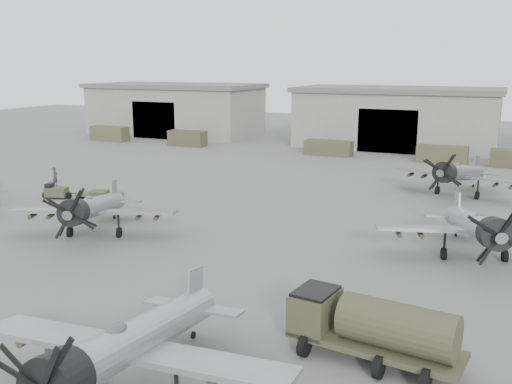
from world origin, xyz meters
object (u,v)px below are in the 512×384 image
aircraft_far_1 (458,173)px  tug_trailer (73,193)px  aircraft_near_1 (127,345)px  fuel_tanker (373,325)px  ground_crew (55,176)px  aircraft_mid_1 (92,208)px  aircraft_mid_2 (477,227)px

aircraft_far_1 → tug_trailer: (-31.96, -15.07, -1.68)m
aircraft_near_1 → tug_trailer: (-24.14, 24.37, -1.72)m
aircraft_far_1 → tug_trailer: aircraft_far_1 is taller
fuel_tanker → aircraft_near_1: bearing=-130.5°
aircraft_near_1 → fuel_tanker: size_ratio=1.68×
fuel_tanker → ground_crew: fuel_tanker is taller
aircraft_mid_1 → aircraft_far_1: (22.36, 23.82, 0.07)m
ground_crew → fuel_tanker: bearing=-138.2°
aircraft_mid_1 → fuel_tanker: size_ratio=1.58×
fuel_tanker → aircraft_mid_2: bearing=86.0°
aircraft_mid_2 → tug_trailer: 34.82m
aircraft_mid_1 → tug_trailer: 13.09m
aircraft_near_1 → aircraft_far_1: bearing=74.7°
aircraft_mid_2 → fuel_tanker: size_ratio=1.66×
aircraft_far_1 → aircraft_near_1: bearing=-88.0°
ground_crew → aircraft_near_1: bearing=-151.6°
aircraft_mid_1 → aircraft_mid_2: bearing=-8.4°
aircraft_mid_1 → aircraft_far_1: size_ratio=0.95×
aircraft_mid_2 → tug_trailer: bearing=157.7°
aircraft_mid_2 → ground_crew: bearing=153.3°
tug_trailer → fuel_tanker: bearing=-47.0°
aircraft_mid_2 → fuel_tanker: (-3.12, -14.82, -0.65)m
aircraft_mid_2 → aircraft_near_1: bearing=-133.5°
aircraft_near_1 → fuel_tanker: aircraft_near_1 is taller
fuel_tanker → tug_trailer: 36.22m
aircraft_mid_1 → tug_trailer: aircraft_mid_1 is taller
ground_crew → tug_trailer: bearing=-141.7°
aircraft_near_1 → aircraft_mid_1: (-14.54, 15.62, -0.11)m
aircraft_far_1 → fuel_tanker: (-0.43, -32.87, -0.64)m
ground_crew → aircraft_mid_2: bearing=-117.5°
tug_trailer → ground_crew: (-5.39, 3.58, 0.45)m
aircraft_far_1 → ground_crew: bearing=-149.7°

